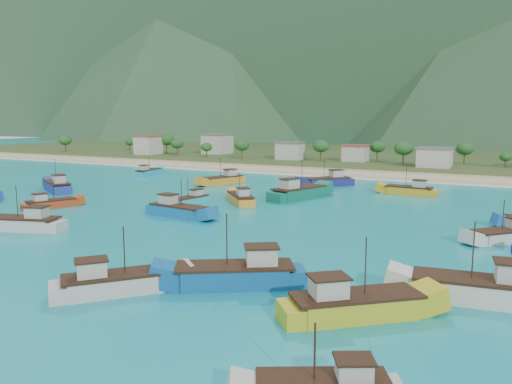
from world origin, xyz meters
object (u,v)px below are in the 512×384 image
at_px(boat_3, 24,224).
at_px(boat_12, 116,284).
at_px(boat_11, 237,276).
at_px(boat_20, 328,182).
at_px(boat_26, 410,191).
at_px(boat_4, 148,173).
at_px(boat_17, 506,236).
at_px(boat_15, 354,307).
at_px(boat_16, 223,180).
at_px(boat_19, 191,201).
at_px(boat_13, 241,199).
at_px(boat_28, 50,204).
at_px(boat_10, 483,292).
at_px(boat_24, 298,193).
at_px(boat_25, 178,211).
at_px(boat_23, 57,187).

height_order(boat_3, boat_12, boat_3).
bearing_deg(boat_11, boat_20, -19.31).
bearing_deg(boat_26, boat_3, 148.44).
relative_size(boat_4, boat_17, 1.08).
bearing_deg(boat_4, boat_15, -47.31).
height_order(boat_3, boat_16, boat_3).
bearing_deg(boat_19, boat_13, -138.54).
bearing_deg(boat_17, boat_26, -18.57).
relative_size(boat_16, boat_19, 1.31).
xyz_separation_m(boat_13, boat_28, (-28.17, -19.81, -0.14)).
relative_size(boat_12, boat_19, 1.16).
bearing_deg(boat_10, boat_24, 31.43).
relative_size(boat_15, boat_16, 0.95).
bearing_deg(boat_19, boat_24, -126.16).
relative_size(boat_20, boat_26, 1.08).
xyz_separation_m(boat_15, boat_17, (10.69, 33.62, -0.19)).
bearing_deg(boat_13, boat_24, 10.85).
relative_size(boat_20, boat_28, 1.22).
bearing_deg(boat_4, boat_26, -7.93).
bearing_deg(boat_15, boat_26, 146.49).
bearing_deg(boat_3, boat_26, -53.04).
bearing_deg(boat_28, boat_4, 131.50).
bearing_deg(boat_3, boat_19, -33.55).
height_order(boat_15, boat_25, boat_15).
bearing_deg(boat_23, boat_10, -79.20).
height_order(boat_12, boat_26, boat_12).
height_order(boat_12, boat_15, boat_15).
bearing_deg(boat_16, boat_13, 149.75).
distance_m(boat_13, boat_20, 31.03).
bearing_deg(boat_26, boat_10, -159.81).
relative_size(boat_10, boat_25, 1.10).
bearing_deg(boat_4, boat_11, -51.04).
height_order(boat_4, boat_15, boat_15).
bearing_deg(boat_20, boat_24, 133.85).
bearing_deg(boat_11, boat_25, 13.50).
relative_size(boat_3, boat_10, 0.93).
height_order(boat_10, boat_16, boat_10).
xyz_separation_m(boat_10, boat_26, (-17.08, 60.37, -0.22)).
bearing_deg(boat_4, boat_20, -3.64).
height_order(boat_17, boat_28, boat_17).
relative_size(boat_16, boat_23, 0.93).
bearing_deg(boat_12, boat_19, 157.55).
bearing_deg(boat_11, boat_15, -132.93).
bearing_deg(boat_11, boat_12, 95.51).
height_order(boat_13, boat_16, boat_16).
distance_m(boat_23, boat_28, 21.40).
xyz_separation_m(boat_13, boat_17, (45.08, -9.81, -0.05)).
distance_m(boat_17, boat_26, 39.87).
bearing_deg(boat_11, boat_16, 0.29).
relative_size(boat_19, boat_28, 0.95).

